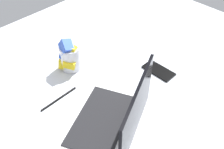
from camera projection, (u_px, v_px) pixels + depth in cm
name	position (u px, v px, depth cm)	size (l,w,h in cm)	color
bed_mattress	(104.00, 98.00, 118.80)	(180.00, 140.00, 18.00)	#B7BCC6
laptop	(113.00, 119.00, 93.54)	(39.56, 34.59, 23.00)	silver
snack_cup	(70.00, 57.00, 116.09)	(10.41, 10.11, 15.57)	silver
cell_phone	(159.00, 71.00, 118.22)	(6.80, 14.00, 0.80)	black
charger_cable	(59.00, 99.00, 106.05)	(17.00, 0.60, 0.60)	black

